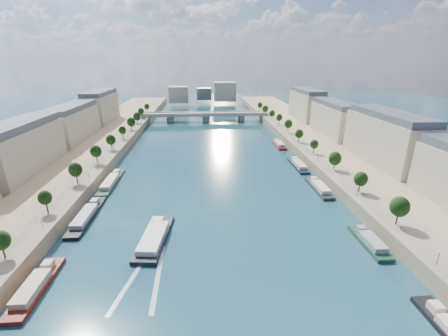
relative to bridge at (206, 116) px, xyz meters
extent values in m
plane|color=#0B2E34|center=(0.00, -117.84, -5.08)|extent=(700.00, 700.00, 0.00)
cube|color=#9E8460|center=(-72.00, -117.84, -2.58)|extent=(44.00, 520.00, 5.00)
cube|color=#9E8460|center=(72.00, -117.84, -2.58)|extent=(44.00, 520.00, 5.00)
cube|color=gray|center=(-57.00, -117.84, -0.03)|extent=(14.00, 520.00, 0.10)
cube|color=gray|center=(57.00, -117.84, -0.03)|extent=(14.00, 520.00, 0.10)
cylinder|color=#382B1E|center=(-55.00, -199.84, 1.83)|extent=(0.50, 0.50, 3.82)
ellipsoid|color=black|center=(-55.00, -199.84, 5.42)|extent=(4.80, 4.80, 5.52)
cylinder|color=#382B1E|center=(-55.00, -175.84, 1.83)|extent=(0.50, 0.50, 3.82)
ellipsoid|color=black|center=(-55.00, -175.84, 5.42)|extent=(4.80, 4.80, 5.52)
cylinder|color=#382B1E|center=(-55.00, -151.84, 1.83)|extent=(0.50, 0.50, 3.82)
ellipsoid|color=black|center=(-55.00, -151.84, 5.42)|extent=(4.80, 4.80, 5.52)
cylinder|color=#382B1E|center=(-55.00, -127.84, 1.83)|extent=(0.50, 0.50, 3.82)
ellipsoid|color=black|center=(-55.00, -127.84, 5.42)|extent=(4.80, 4.80, 5.52)
cylinder|color=#382B1E|center=(-55.00, -103.84, 1.83)|extent=(0.50, 0.50, 3.82)
ellipsoid|color=black|center=(-55.00, -103.84, 5.42)|extent=(4.80, 4.80, 5.52)
cylinder|color=#382B1E|center=(-55.00, -79.84, 1.83)|extent=(0.50, 0.50, 3.82)
ellipsoid|color=black|center=(-55.00, -79.84, 5.42)|extent=(4.80, 4.80, 5.52)
cylinder|color=#382B1E|center=(-55.00, -55.84, 1.83)|extent=(0.50, 0.50, 3.82)
ellipsoid|color=black|center=(-55.00, -55.84, 5.42)|extent=(4.80, 4.80, 5.52)
cylinder|color=#382B1E|center=(-55.00, -31.84, 1.83)|extent=(0.50, 0.50, 3.82)
ellipsoid|color=black|center=(-55.00, -31.84, 5.42)|extent=(4.80, 4.80, 5.52)
cylinder|color=#382B1E|center=(-55.00, -7.84, 1.83)|extent=(0.50, 0.50, 3.82)
ellipsoid|color=black|center=(-55.00, -7.84, 5.42)|extent=(4.80, 4.80, 5.52)
cylinder|color=#382B1E|center=(-55.00, 16.16, 1.83)|extent=(0.50, 0.50, 3.82)
ellipsoid|color=black|center=(-55.00, 16.16, 5.42)|extent=(4.80, 4.80, 5.52)
cylinder|color=#382B1E|center=(55.00, -191.84, 1.83)|extent=(0.50, 0.50, 3.82)
ellipsoid|color=black|center=(55.00, -191.84, 5.42)|extent=(4.80, 4.80, 5.52)
cylinder|color=#382B1E|center=(55.00, -167.84, 1.83)|extent=(0.50, 0.50, 3.82)
ellipsoid|color=black|center=(55.00, -167.84, 5.42)|extent=(4.80, 4.80, 5.52)
cylinder|color=#382B1E|center=(55.00, -143.84, 1.83)|extent=(0.50, 0.50, 3.82)
ellipsoid|color=black|center=(55.00, -143.84, 5.42)|extent=(4.80, 4.80, 5.52)
cylinder|color=#382B1E|center=(55.00, -119.84, 1.83)|extent=(0.50, 0.50, 3.82)
ellipsoid|color=black|center=(55.00, -119.84, 5.42)|extent=(4.80, 4.80, 5.52)
cylinder|color=#382B1E|center=(55.00, -95.84, 1.83)|extent=(0.50, 0.50, 3.82)
ellipsoid|color=black|center=(55.00, -95.84, 5.42)|extent=(4.80, 4.80, 5.52)
cylinder|color=#382B1E|center=(55.00, -71.84, 1.83)|extent=(0.50, 0.50, 3.82)
ellipsoid|color=black|center=(55.00, -71.84, 5.42)|extent=(4.80, 4.80, 5.52)
cylinder|color=#382B1E|center=(55.00, -47.84, 1.83)|extent=(0.50, 0.50, 3.82)
ellipsoid|color=black|center=(55.00, -47.84, 5.42)|extent=(4.80, 4.80, 5.52)
cylinder|color=#382B1E|center=(55.00, -23.84, 1.83)|extent=(0.50, 0.50, 3.82)
ellipsoid|color=black|center=(55.00, -23.84, 5.42)|extent=(4.80, 4.80, 5.52)
cylinder|color=#382B1E|center=(55.00, 0.16, 1.83)|extent=(0.50, 0.50, 3.82)
ellipsoid|color=black|center=(55.00, 0.16, 5.42)|extent=(4.80, 4.80, 5.52)
cylinder|color=#382B1E|center=(55.00, 24.16, 1.83)|extent=(0.50, 0.50, 3.82)
ellipsoid|color=black|center=(55.00, 24.16, 5.42)|extent=(4.80, 4.80, 5.52)
cylinder|color=black|center=(-52.50, -187.84, 1.92)|extent=(0.14, 0.14, 4.00)
sphere|color=#FFE5B2|center=(-52.50, -187.84, 4.02)|extent=(0.36, 0.36, 0.36)
cylinder|color=black|center=(-52.50, -147.84, 1.92)|extent=(0.14, 0.14, 4.00)
sphere|color=#FFE5B2|center=(-52.50, -147.84, 4.02)|extent=(0.36, 0.36, 0.36)
cylinder|color=black|center=(-52.50, -107.84, 1.92)|extent=(0.14, 0.14, 4.00)
sphere|color=#FFE5B2|center=(-52.50, -107.84, 4.02)|extent=(0.36, 0.36, 0.36)
cylinder|color=black|center=(-52.50, -67.84, 1.92)|extent=(0.14, 0.14, 4.00)
sphere|color=#FFE5B2|center=(-52.50, -67.84, 4.02)|extent=(0.36, 0.36, 0.36)
cylinder|color=black|center=(-52.50, -27.84, 1.92)|extent=(0.14, 0.14, 4.00)
sphere|color=#FFE5B2|center=(-52.50, -27.84, 4.02)|extent=(0.36, 0.36, 0.36)
cylinder|color=black|center=(52.50, -212.84, 1.92)|extent=(0.14, 0.14, 4.00)
sphere|color=#FFE5B2|center=(52.50, -212.84, 4.02)|extent=(0.36, 0.36, 0.36)
cylinder|color=black|center=(52.50, -172.84, 1.92)|extent=(0.14, 0.14, 4.00)
sphere|color=#FFE5B2|center=(52.50, -172.84, 4.02)|extent=(0.36, 0.36, 0.36)
cylinder|color=black|center=(52.50, -132.84, 1.92)|extent=(0.14, 0.14, 4.00)
sphere|color=#FFE5B2|center=(52.50, -132.84, 4.02)|extent=(0.36, 0.36, 0.36)
cylinder|color=black|center=(52.50, -92.84, 1.92)|extent=(0.14, 0.14, 4.00)
sphere|color=#FFE5B2|center=(52.50, -92.84, 4.02)|extent=(0.36, 0.36, 0.36)
cylinder|color=black|center=(52.50, -52.84, 1.92)|extent=(0.14, 0.14, 4.00)
sphere|color=#FFE5B2|center=(52.50, -52.84, 4.02)|extent=(0.36, 0.36, 0.36)
cylinder|color=black|center=(52.50, -12.84, 1.92)|extent=(0.14, 0.14, 4.00)
sphere|color=#FFE5B2|center=(52.50, -12.84, 4.02)|extent=(0.36, 0.36, 0.36)
cube|color=#BEB092|center=(-85.00, -134.84, 9.92)|extent=(16.00, 52.00, 20.00)
cube|color=#474C54|center=(-85.00, -134.84, 21.52)|extent=(14.72, 50.44, 3.20)
cube|color=#BEB092|center=(-85.00, -76.84, 9.92)|extent=(16.00, 52.00, 20.00)
cube|color=#474C54|center=(-85.00, -76.84, 21.52)|extent=(14.72, 50.44, 3.20)
cube|color=#BEB092|center=(-85.00, -18.84, 9.92)|extent=(16.00, 52.00, 20.00)
cube|color=#474C54|center=(-85.00, -18.84, 21.52)|extent=(14.72, 50.44, 3.20)
cube|color=#BEB092|center=(85.00, -134.84, 9.92)|extent=(16.00, 52.00, 20.00)
cube|color=#474C54|center=(85.00, -134.84, 21.52)|extent=(14.72, 50.44, 3.20)
cube|color=#BEB092|center=(85.00, -76.84, 9.92)|extent=(16.00, 52.00, 20.00)
cube|color=#474C54|center=(85.00, -76.84, 21.52)|extent=(14.72, 50.44, 3.20)
cube|color=#BEB092|center=(85.00, -18.84, 9.92)|extent=(16.00, 52.00, 20.00)
cube|color=#474C54|center=(85.00, -18.84, 21.52)|extent=(14.72, 50.44, 3.20)
cube|color=#BEB092|center=(-30.00, 92.16, 8.92)|extent=(22.00, 18.00, 18.00)
cube|color=#BEB092|center=(25.00, 102.16, 10.92)|extent=(26.00, 20.00, 22.00)
cube|color=#474C54|center=(0.00, 117.16, 6.92)|extent=(18.00, 16.00, 14.00)
cube|color=#C1B79E|center=(0.00, 0.00, 1.12)|extent=(112.00, 11.00, 2.20)
cube|color=#C1B79E|center=(0.00, -5.00, 2.62)|extent=(112.00, 0.80, 0.90)
cube|color=#C1B79E|center=(0.00, 5.00, 2.62)|extent=(112.00, 0.80, 0.90)
cylinder|color=#C1B79E|center=(-32.00, 0.00, -2.58)|extent=(6.40, 6.40, 5.00)
cylinder|color=#C1B79E|center=(0.00, 0.00, -2.58)|extent=(6.40, 6.40, 5.00)
cylinder|color=#C1B79E|center=(32.00, 0.00, -2.58)|extent=(6.40, 6.40, 5.00)
cube|color=#C1B79E|center=(-52.00, 0.00, -2.58)|extent=(6.00, 12.00, 5.00)
cube|color=#C1B79E|center=(52.00, 0.00, -2.58)|extent=(6.00, 12.00, 5.00)
cube|color=black|center=(-19.80, -188.25, -4.76)|extent=(10.15, 26.50, 1.85)
cube|color=white|center=(-19.80, -190.32, -3.01)|extent=(7.85, 17.36, 1.66)
cube|color=white|center=(-19.80, -180.49, -2.94)|extent=(4.01, 3.49, 1.80)
cube|color=silver|center=(-23.00, -205.25, -5.06)|extent=(7.12, 25.58, 0.04)
cube|color=silver|center=(-16.60, -205.25, -5.06)|extent=(1.54, 26.01, 0.04)
cube|color=maroon|center=(-45.50, -207.92, -4.78)|extent=(5.00, 21.80, 1.80)
cube|color=beige|center=(-45.50, -209.66, -3.08)|extent=(4.10, 11.99, 1.60)
cube|color=beige|center=(-45.50, -201.38, -2.98)|extent=(2.50, 2.62, 1.80)
cube|color=black|center=(-45.50, -172.75, -4.78)|extent=(5.00, 28.92, 1.80)
cube|color=#B0B7BD|center=(-45.50, -175.06, -3.08)|extent=(4.10, 15.91, 1.60)
cube|color=#B0B7BD|center=(-45.50, -164.07, -2.98)|extent=(2.50, 3.47, 1.80)
cube|color=#173A2B|center=(-45.50, -141.41, -4.78)|extent=(5.00, 30.83, 1.80)
cube|color=#F4E4C2|center=(-45.50, -143.88, -3.08)|extent=(4.10, 16.95, 1.60)
cube|color=#F4E4C2|center=(-45.50, -132.17, -2.98)|extent=(2.50, 3.70, 1.80)
cube|color=#F5DCC3|center=(45.50, -222.66, -2.98)|extent=(2.50, 2.60, 1.80)
cube|color=#1B432E|center=(45.50, -195.98, -4.78)|extent=(5.00, 18.04, 1.80)
cube|color=gray|center=(45.50, -197.42, -3.08)|extent=(4.10, 9.92, 1.60)
cube|color=gray|center=(45.50, -190.57, -2.98)|extent=(2.50, 2.16, 1.80)
cube|color=#292A2C|center=(45.50, -155.21, -4.78)|extent=(5.00, 22.27, 1.80)
cube|color=silver|center=(45.50, -157.00, -3.08)|extent=(4.10, 12.25, 1.60)
cube|color=silver|center=(45.50, -148.53, -2.98)|extent=(2.50, 2.67, 1.80)
cube|color=#162131|center=(45.50, -126.02, -4.78)|extent=(5.00, 23.39, 1.80)
cube|color=beige|center=(45.50, -127.89, -3.08)|extent=(4.10, 12.87, 1.60)
cube|color=beige|center=(45.50, -119.00, -2.98)|extent=(2.50, 2.81, 1.80)
cube|color=maroon|center=(45.50, -86.09, -4.78)|extent=(5.00, 20.79, 1.80)
cube|color=#A8AEB4|center=(45.50, -87.75, -3.08)|extent=(4.10, 11.43, 1.60)
cube|color=#A8AEB4|center=(45.50, -79.85, -2.98)|extent=(2.50, 2.49, 1.80)
camera|label=1|loc=(-4.33, -269.71, 47.75)|focal=24.00mm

